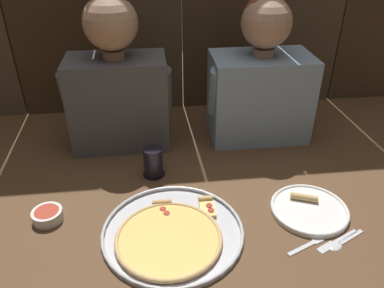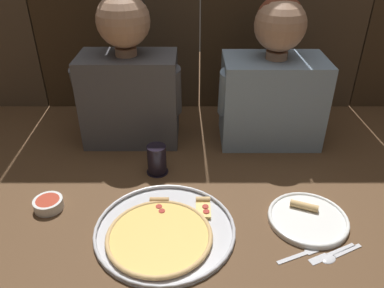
{
  "view_description": "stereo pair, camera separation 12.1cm",
  "coord_description": "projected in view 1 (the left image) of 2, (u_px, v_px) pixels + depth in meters",
  "views": [
    {
      "loc": [
        -0.16,
        -0.93,
        0.81
      ],
      "look_at": [
        -0.03,
        0.1,
        0.18
      ],
      "focal_mm": 35.6,
      "sensor_mm": 36.0,
      "label": 1
    },
    {
      "loc": [
        -0.04,
        -0.93,
        0.81
      ],
      "look_at": [
        -0.03,
        0.1,
        0.18
      ],
      "focal_mm": 35.6,
      "sensor_mm": 36.0,
      "label": 2
    }
  ],
  "objects": [
    {
      "name": "drinking_glass",
      "position": [
        153.0,
        162.0,
        1.35
      ],
      "size": [
        0.08,
        0.08,
        0.11
      ],
      "color": "black",
      "rests_on": "ground"
    },
    {
      "name": "dipping_bowl",
      "position": [
        47.0,
        215.0,
        1.16
      ],
      "size": [
        0.09,
        0.09,
        0.03
      ],
      "color": "white",
      "rests_on": "ground"
    },
    {
      "name": "diner_right",
      "position": [
        261.0,
        78.0,
        1.5
      ],
      "size": [
        0.43,
        0.24,
        0.57
      ],
      "color": "#849EB7",
      "rests_on": "ground"
    },
    {
      "name": "pizza_tray",
      "position": [
        171.0,
        234.0,
        1.11
      ],
      "size": [
        0.42,
        0.42,
        0.03
      ],
      "color": "silver",
      "rests_on": "ground"
    },
    {
      "name": "dinner_plate",
      "position": [
        309.0,
        209.0,
        1.2
      ],
      "size": [
        0.24,
        0.24,
        0.03
      ],
      "color": "white",
      "rests_on": "ground"
    },
    {
      "name": "table_spoon",
      "position": [
        341.0,
        243.0,
        1.08
      ],
      "size": [
        0.13,
        0.08,
        0.01
      ],
      "color": "silver",
      "rests_on": "ground"
    },
    {
      "name": "ground_plane",
      "position": [
        206.0,
        207.0,
        1.22
      ],
      "size": [
        3.2,
        3.2,
        0.0
      ],
      "primitive_type": "plane",
      "color": "brown"
    },
    {
      "name": "table_fork",
      "position": [
        308.0,
        245.0,
        1.08
      ],
      "size": [
        0.13,
        0.07,
        0.01
      ],
      "color": "silver",
      "rests_on": "ground"
    },
    {
      "name": "diner_left",
      "position": [
        117.0,
        79.0,
        1.43
      ],
      "size": [
        0.41,
        0.21,
        0.59
      ],
      "color": "#4C4C51",
      "rests_on": "ground"
    },
    {
      "name": "table_knife",
      "position": [
        338.0,
        241.0,
        1.09
      ],
      "size": [
        0.15,
        0.08,
        0.01
      ],
      "color": "silver",
      "rests_on": "ground"
    }
  ]
}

